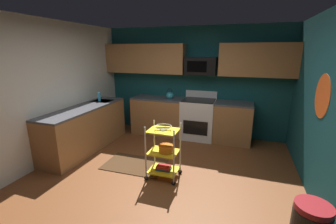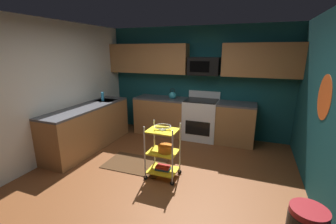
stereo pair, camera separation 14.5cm
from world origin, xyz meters
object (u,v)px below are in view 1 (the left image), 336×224
at_px(oven_range, 198,119).
at_px(mixing_bowl_large, 166,148).
at_px(book_stack, 164,168).
at_px(rolling_cart, 163,152).
at_px(dish_soap_bottle, 99,97).
at_px(kettle, 170,95).
at_px(fruit_bowl, 163,127).
at_px(microwave, 201,66).

bearing_deg(oven_range, mixing_bowl_large, -93.97).
bearing_deg(book_stack, oven_range, 84.62).
bearing_deg(book_stack, mixing_bowl_large, 0.00).
height_order(rolling_cart, dish_soap_bottle, dish_soap_bottle).
height_order(rolling_cart, kettle, kettle).
xyz_separation_m(fruit_bowl, book_stack, (0.00, 0.00, -0.71)).
height_order(microwave, kettle, microwave).
bearing_deg(dish_soap_bottle, fruit_bowl, -29.49).
bearing_deg(oven_range, book_stack, -95.38).
xyz_separation_m(mixing_bowl_large, dish_soap_bottle, (-2.00, 1.10, 0.50)).
bearing_deg(kettle, fruit_bowl, -74.57).
height_order(book_stack, kettle, kettle).
xyz_separation_m(microwave, rolling_cart, (-0.18, -2.04, -1.25)).
relative_size(rolling_cart, dish_soap_bottle, 4.57).
relative_size(microwave, fruit_bowl, 2.57).
xyz_separation_m(book_stack, kettle, (-0.53, 1.93, 0.83)).
distance_m(microwave, rolling_cart, 2.40).
height_order(oven_range, mixing_bowl_large, oven_range).
xyz_separation_m(mixing_bowl_large, book_stack, (-0.05, -0.00, -0.36)).
bearing_deg(microwave, mixing_bowl_large, -93.75).
distance_m(book_stack, kettle, 2.17).
distance_m(oven_range, dish_soap_bottle, 2.35).
xyz_separation_m(microwave, dish_soap_bottle, (-2.13, -0.94, -0.68)).
distance_m(book_stack, dish_soap_bottle, 2.40).
height_order(fruit_bowl, mixing_bowl_large, fruit_bowl).
xyz_separation_m(book_stack, dish_soap_bottle, (-1.95, 1.10, 0.86)).
bearing_deg(microwave, dish_soap_bottle, -156.15).
bearing_deg(kettle, oven_range, 0.31).
height_order(rolling_cart, book_stack, rolling_cart).
distance_m(mixing_bowl_large, book_stack, 0.36).
bearing_deg(kettle, microwave, 8.61).
bearing_deg(rolling_cart, microwave, 84.91).
distance_m(oven_range, kettle, 0.88).
bearing_deg(microwave, oven_range, -89.74).
relative_size(mixing_bowl_large, book_stack, 0.99).
bearing_deg(mixing_bowl_large, rolling_cart, -180.00).
height_order(rolling_cart, fruit_bowl, rolling_cart).
height_order(microwave, dish_soap_bottle, microwave).
bearing_deg(dish_soap_bottle, rolling_cart, -29.49).
distance_m(microwave, fruit_bowl, 2.21).
xyz_separation_m(kettle, dish_soap_bottle, (-1.41, -0.83, 0.02)).
height_order(oven_range, fruit_bowl, oven_range).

